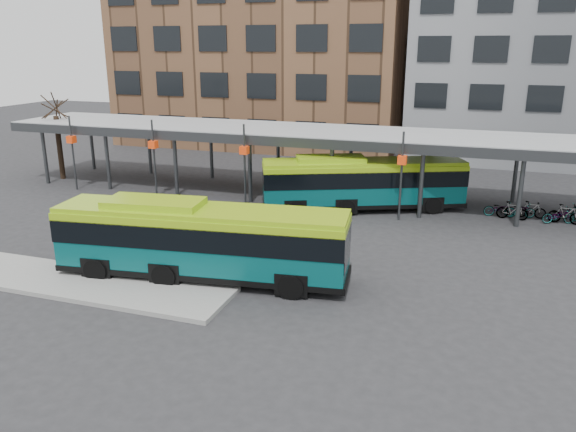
% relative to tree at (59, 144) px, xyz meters
% --- Properties ---
extents(ground, '(120.00, 120.00, 0.00)m').
position_rel_tree_xyz_m(ground, '(18.00, -12.00, -2.43)').
color(ground, '#28282B').
rests_on(ground, ground).
extents(boarding_island, '(14.00, 3.00, 0.18)m').
position_rel_tree_xyz_m(boarding_island, '(12.50, -15.00, -2.34)').
color(boarding_island, gray).
rests_on(boarding_island, ground).
extents(canopy, '(40.00, 6.53, 4.80)m').
position_rel_tree_xyz_m(canopy, '(17.94, 0.87, 1.47)').
color(canopy, '#999B9E').
rests_on(canopy, ground).
extents(tree, '(1.64, 1.64, 5.60)m').
position_rel_tree_xyz_m(tree, '(0.00, 0.00, 0.00)').
color(tree, black).
rests_on(tree, ground).
extents(building_brick, '(26.00, 14.00, 22.00)m').
position_rel_tree_xyz_m(building_brick, '(8.00, 20.00, 8.57)').
color(building_brick, brown).
rests_on(building_brick, ground).
extents(building_grey, '(24.00, 14.00, 20.00)m').
position_rel_tree_xyz_m(building_grey, '(34.00, 20.00, 7.57)').
color(building_grey, slate).
rests_on(building_grey, ground).
extents(bus_front, '(11.91, 3.90, 3.22)m').
position_rel_tree_xyz_m(bus_front, '(17.52, -12.86, -0.76)').
color(bus_front, '#074D4F').
rests_on(bus_front, ground).
extents(bus_rear, '(11.42, 6.70, 3.14)m').
position_rel_tree_xyz_m(bus_rear, '(21.67, -0.98, -0.80)').
color(bus_rear, '#074D4F').
rests_on(bus_rear, ground).
extents(bike_rack, '(5.14, 1.70, 1.06)m').
position_rel_tree_xyz_m(bike_rack, '(31.11, 0.04, -1.96)').
color(bike_rack, slate).
rests_on(bike_rack, ground).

